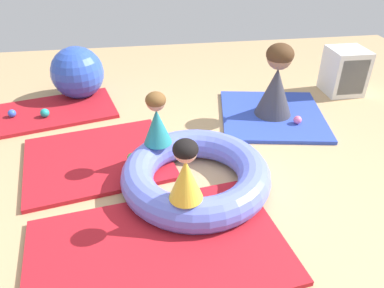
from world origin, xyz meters
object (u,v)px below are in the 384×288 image
at_px(play_ball_yellow, 79,93).
at_px(play_ball_blue, 12,113).
at_px(child_in_yellow, 186,171).
at_px(play_ball_teal, 45,113).
at_px(inflatable_cushion, 196,175).
at_px(storage_cube, 345,72).
at_px(play_ball_green, 132,158).
at_px(adult_seated, 277,81).
at_px(child_in_teal, 157,119).
at_px(exercise_ball_large, 77,73).
at_px(play_ball_pink, 298,120).

height_order(play_ball_yellow, play_ball_blue, play_ball_blue).
relative_size(child_in_yellow, play_ball_teal, 4.89).
height_order(play_ball_blue, play_ball_teal, play_ball_teal).
distance_m(inflatable_cushion, play_ball_blue, 2.35).
bearing_deg(storage_cube, play_ball_green, -155.36).
xyz_separation_m(inflatable_cushion, storage_cube, (2.15, 1.61, 0.15)).
xyz_separation_m(play_ball_blue, play_ball_green, (1.31, -1.09, 0.01)).
relative_size(inflatable_cushion, adult_seated, 1.54).
relative_size(play_ball_yellow, storage_cube, 0.12).
bearing_deg(child_in_teal, inflatable_cushion, 106.71).
distance_m(adult_seated, exercise_ball_large, 2.37).
xyz_separation_m(inflatable_cushion, play_ball_blue, (-1.82, 1.48, -0.05)).
height_order(child_in_yellow, play_ball_yellow, child_in_yellow).
relative_size(child_in_teal, play_ball_blue, 5.53).
bearing_deg(play_ball_green, storage_cube, 24.64).
relative_size(adult_seated, exercise_ball_large, 1.27).
bearing_deg(child_in_yellow, play_ball_green, -63.76).
distance_m(play_ball_pink, play_ball_blue, 3.13).
xyz_separation_m(child_in_teal, child_in_yellow, (0.14, -0.76, 0.00)).
xyz_separation_m(child_in_teal, exercise_ball_large, (-0.86, 1.65, -0.18)).
bearing_deg(play_ball_yellow, inflatable_cushion, -59.40).
relative_size(child_in_teal, play_ball_yellow, 7.02).
xyz_separation_m(child_in_yellow, adult_seated, (1.20, 1.54, -0.07)).
xyz_separation_m(child_in_yellow, play_ball_teal, (-1.32, 1.84, -0.41)).
relative_size(adult_seated, play_ball_green, 8.09).
height_order(play_ball_yellow, play_ball_pink, play_ball_pink).
bearing_deg(play_ball_green, exercise_ball_large, 111.03).
relative_size(adult_seated, play_ball_teal, 8.25).
bearing_deg(inflatable_cushion, play_ball_pink, 34.49).
xyz_separation_m(play_ball_yellow, storage_cube, (3.31, -0.34, 0.21)).
distance_m(inflatable_cushion, play_ball_pink, 1.51).
bearing_deg(inflatable_cushion, play_ball_teal, 135.76).
distance_m(play_ball_yellow, play_ball_blue, 0.82).
distance_m(play_ball_pink, play_ball_green, 1.82).
height_order(play_ball_pink, play_ball_green, play_ball_green).
distance_m(child_in_teal, play_ball_yellow, 1.88).
relative_size(play_ball_teal, storage_cube, 0.17).
xyz_separation_m(inflatable_cushion, play_ball_teal, (-1.46, 1.42, -0.05)).
bearing_deg(play_ball_blue, storage_cube, 1.91).
height_order(child_in_yellow, play_ball_green, child_in_yellow).
height_order(child_in_teal, play_ball_blue, child_in_teal).
bearing_deg(child_in_teal, play_ball_blue, -58.75).
distance_m(play_ball_blue, play_ball_teal, 0.37).
bearing_deg(adult_seated, play_ball_green, -45.67).
bearing_deg(play_ball_blue, child_in_yellow, -48.40).
distance_m(child_in_teal, storage_cube, 2.75).
bearing_deg(play_ball_yellow, play_ball_green, -67.80).
relative_size(inflatable_cushion, play_ball_green, 12.47).
bearing_deg(play_ball_yellow, play_ball_teal, -120.19).
relative_size(adult_seated, play_ball_blue, 9.33).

